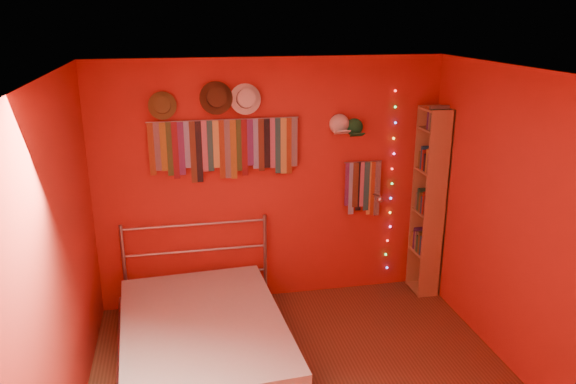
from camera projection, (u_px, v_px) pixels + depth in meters
back_wall at (272, 183)px, 5.66m from camera, size 3.50×0.02×2.50m
right_wall at (532, 234)px, 4.36m from camera, size 0.02×3.50×2.50m
left_wall at (56, 274)px, 3.69m from camera, size 0.02×3.50×2.50m
ceiling at (317, 76)px, 3.65m from camera, size 3.50×3.50×0.02m
tie_rack at (225, 146)px, 5.38m from camera, size 1.45×0.03×0.61m
small_tie_rack at (363, 186)px, 5.80m from camera, size 0.40×0.03×0.59m
fedora_olive at (162, 105)px, 5.12m from camera, size 0.26×0.14×0.26m
fedora_brown at (216, 98)px, 5.20m from camera, size 0.31×0.17×0.31m
fedora_white at (246, 99)px, 5.26m from camera, size 0.29×0.16×0.29m
cap_white at (339, 124)px, 5.56m from camera, size 0.19×0.24×0.19m
cap_green at (354, 127)px, 5.60m from camera, size 0.18×0.22×0.18m
fairy_lights at (391, 184)px, 5.89m from camera, size 0.06×0.02×1.96m
reading_lamp at (379, 198)px, 5.70m from camera, size 0.07×0.29×0.09m
bookshelf at (432, 201)px, 5.84m from camera, size 0.25×0.34×2.00m
bed at (204, 340)px, 4.80m from camera, size 1.55×2.01×0.95m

